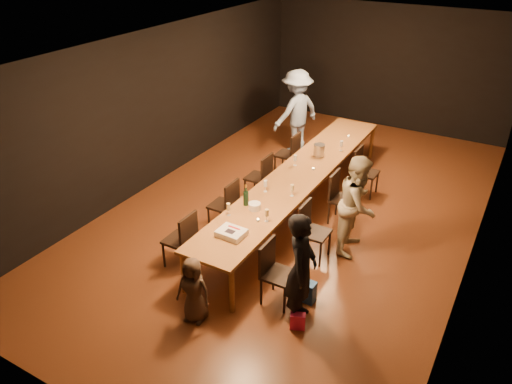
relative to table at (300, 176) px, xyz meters
The scene contains 30 objects.
ground 0.70m from the table, ahead, with size 10.00×10.00×0.00m, color #4B2312.
room_shell 1.38m from the table, ahead, with size 6.04×10.04×3.02m.
table is the anchor object (origin of this frame).
chair_right_0 2.56m from the table, 70.50° to the right, with size 0.42×0.42×0.93m, color black, non-canonical shape.
chair_right_1 1.49m from the table, 54.69° to the right, with size 0.42×0.42×0.93m, color black, non-canonical shape.
chair_right_2 0.88m from the table, ahead, with size 0.42×0.42×0.93m, color black, non-canonical shape.
chair_right_3 1.49m from the table, 54.69° to the left, with size 0.42×0.42×0.93m, color black, non-canonical shape.
chair_left_0 2.56m from the table, 109.50° to the right, with size 0.42×0.42×0.93m, color black, non-canonical shape.
chair_left_1 1.49m from the table, 125.31° to the right, with size 0.42×0.42×0.93m, color black, non-canonical shape.
chair_left_2 0.88m from the table, behind, with size 0.42×0.42×0.93m, color black, non-canonical shape.
chair_left_3 1.49m from the table, 125.31° to the left, with size 0.42×0.42×0.93m, color black, non-canonical shape.
woman_birthday 2.85m from the table, 64.15° to the right, with size 0.59×0.39×1.61m, color black.
woman_tan 1.46m from the table, 26.27° to the right, with size 0.79×0.61×1.62m, color beige.
man_blue 2.75m from the table, 117.19° to the left, with size 1.21×0.69×1.87m, color #94B4E5.
child 3.27m from the table, 89.25° to the right, with size 0.47×0.30×0.95m, color #463427.
gift_bag_red 3.10m from the table, 64.47° to the right, with size 0.20×0.11×0.23m, color #D31F5A.
gift_bag_blue 2.55m from the table, 61.69° to the right, with size 0.25×0.17×0.31m, color #2758AA.
birthday_cake 2.29m from the table, 89.60° to the right, with size 0.40×0.32×0.09m.
plate_stack 1.49m from the table, 92.60° to the right, with size 0.19×0.19×0.11m, color white.
champagne_bottle 1.47m from the table, 100.01° to the right, with size 0.08×0.08×0.36m, color black, non-canonical shape.
ice_bucket 0.87m from the table, 90.31° to the left, with size 0.21×0.21×0.23m, color #A8A9AD.
wineglass_0 1.87m from the table, 99.88° to the right, with size 0.06×0.06×0.21m, color beige, non-canonical shape.
wineglass_1 1.73m from the table, 81.08° to the right, with size 0.06×0.06×0.21m, color beige, non-canonical shape.
wineglass_2 0.93m from the table, 102.51° to the right, with size 0.06×0.06×0.21m, color silver, non-canonical shape.
wineglass_3 0.86m from the table, 73.18° to the right, with size 0.06×0.06×0.21m, color beige, non-canonical shape.
wineglass_4 0.36m from the table, 130.83° to the left, with size 0.06×0.06×0.21m, color silver, non-canonical shape.
wineglass_5 1.33m from the table, 78.07° to the left, with size 0.06×0.06×0.21m, color silver, non-canonical shape.
tealight_near 1.76m from the table, 85.11° to the right, with size 0.05×0.05×0.03m, color #B2B7B2.
tealight_mid 0.30m from the table, 59.48° to the left, with size 0.05×0.05×0.03m, color #B2B7B2.
tealight_far 2.03m from the table, 85.75° to the left, with size 0.05×0.05×0.03m, color #B2B7B2.
Camera 1 is at (3.28, -7.25, 4.70)m, focal length 35.00 mm.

